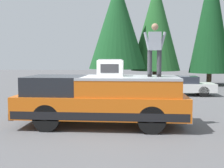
% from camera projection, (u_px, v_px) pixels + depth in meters
% --- Properties ---
extents(ground_plane, '(90.00, 90.00, 0.00)m').
position_uv_depth(ground_plane, '(107.00, 126.00, 9.13)').
color(ground_plane, '#565659').
extents(pickup_truck, '(2.01, 5.54, 1.65)m').
position_uv_depth(pickup_truck, '(102.00, 100.00, 9.15)').
color(pickup_truck, orange).
rests_on(pickup_truck, ground).
extents(compressor_unit, '(0.65, 0.84, 0.56)m').
position_uv_depth(compressor_unit, '(110.00, 68.00, 9.19)').
color(compressor_unit, white).
rests_on(compressor_unit, pickup_truck).
extents(person_on_truck_bed, '(0.29, 0.72, 1.69)m').
position_uv_depth(person_on_truck_bed, '(155.00, 48.00, 8.81)').
color(person_on_truck_bed, '#333338').
rests_on(person_on_truck_bed, pickup_truck).
extents(parked_car_white, '(1.64, 4.10, 1.16)m').
position_uv_depth(parked_car_white, '(180.00, 86.00, 16.91)').
color(parked_car_white, white).
rests_on(parked_car_white, ground).
extents(parked_car_black, '(1.64, 4.10, 1.16)m').
position_uv_depth(parked_car_black, '(92.00, 85.00, 17.48)').
color(parked_car_black, black).
rests_on(parked_car_black, ground).
extents(conifer_left, '(3.39, 3.39, 10.51)m').
position_uv_depth(conifer_left, '(211.00, 16.00, 22.97)').
color(conifer_left, '#4C3826').
rests_on(conifer_left, ground).
extents(conifer_center_left, '(4.12, 4.12, 8.76)m').
position_uv_depth(conifer_center_left, '(156.00, 26.00, 23.18)').
color(conifer_center_left, '#4C3826').
rests_on(conifer_center_left, ground).
extents(conifer_center_right, '(4.58, 4.58, 8.49)m').
position_uv_depth(conifer_center_right, '(118.00, 24.00, 21.92)').
color(conifer_center_right, '#4C3826').
rests_on(conifer_center_right, ground).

